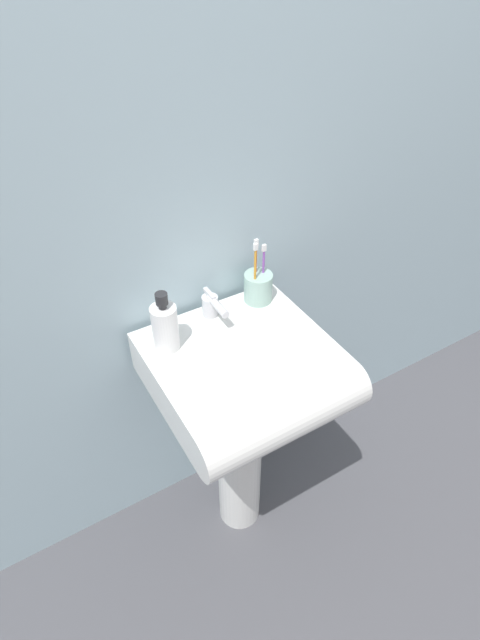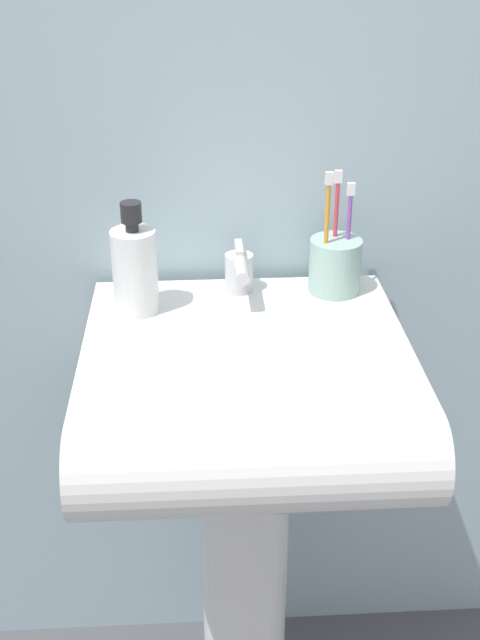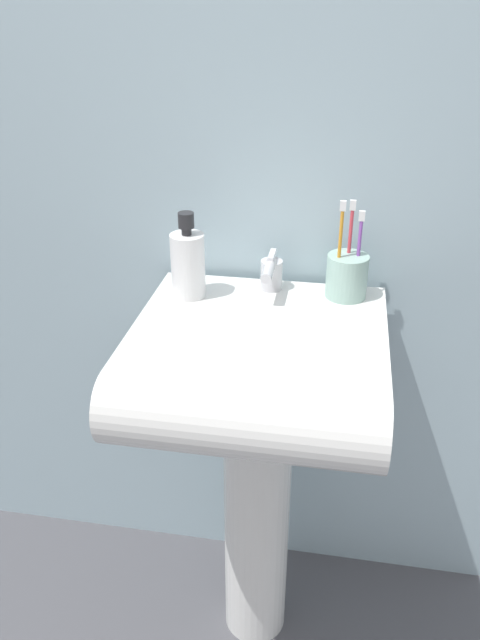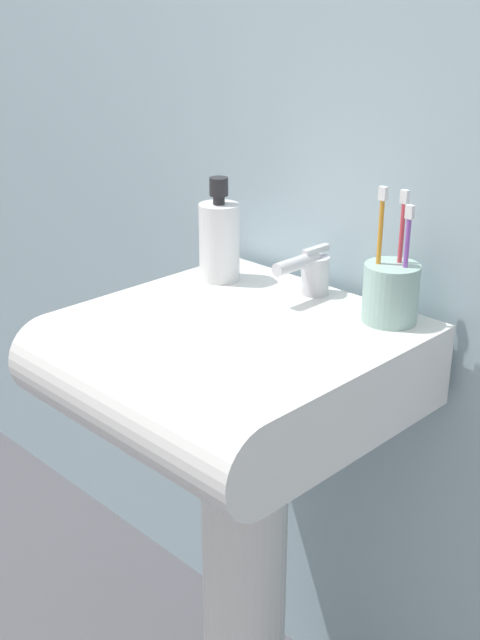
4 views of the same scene
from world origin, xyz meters
TOP-DOWN VIEW (x-y plane):
  - ground_plane at (0.00, 0.00)m, footprint 6.00×6.00m
  - wall_back at (0.00, 0.25)m, footprint 5.00×0.05m
  - sink_pedestal at (0.00, 0.00)m, footprint 0.15×0.15m
  - sink_basin at (0.00, -0.05)m, footprint 0.48×0.49m
  - faucet at (0.00, 0.15)m, footprint 0.05×0.12m
  - toothbrush_cup at (0.16, 0.15)m, footprint 0.08×0.08m
  - soap_bottle at (-0.16, 0.10)m, footprint 0.07×0.07m

SIDE VIEW (x-z plane):
  - ground_plane at x=0.00m, z-range 0.00..0.00m
  - sink_pedestal at x=0.00m, z-range 0.00..0.72m
  - sink_basin at x=0.00m, z-range 0.72..0.85m
  - faucet at x=0.00m, z-range 0.85..0.93m
  - toothbrush_cup at x=0.16m, z-range 0.80..1.00m
  - soap_bottle at x=-0.16m, z-range 0.83..1.01m
  - wall_back at x=0.00m, z-range 0.00..2.40m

